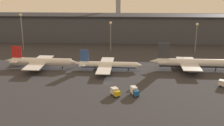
# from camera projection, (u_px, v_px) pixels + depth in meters

# --- Properties ---
(ground) EXTENTS (600.00, 600.00, 0.00)m
(ground) POSITION_uv_depth(u_px,v_px,m) (107.00, 83.00, 131.44)
(ground) COLOR #2D2D33
(terminal_building) EXTENTS (193.57, 22.77, 20.65)m
(terminal_building) POSITION_uv_depth(u_px,v_px,m) (115.00, 28.00, 220.50)
(terminal_building) COLOR #3D424C
(terminal_building) RESTS_ON ground
(airplane_1) EXTENTS (40.54, 28.52, 12.16)m
(airplane_1) POSITION_uv_depth(u_px,v_px,m) (41.00, 62.00, 153.15)
(airplane_1) COLOR silver
(airplane_1) RESTS_ON ground
(airplane_2) EXTENTS (37.29, 31.15, 11.01)m
(airplane_2) POSITION_uv_depth(u_px,v_px,m) (107.00, 65.00, 150.11)
(airplane_2) COLOR white
(airplane_2) RESTS_ON ground
(airplane_3) EXTENTS (45.10, 26.41, 14.76)m
(airplane_3) POSITION_uv_depth(u_px,v_px,m) (191.00, 63.00, 149.85)
(airplane_3) COLOR silver
(airplane_3) RESTS_ON ground
(service_vehicle_0) EXTENTS (3.89, 5.83, 3.52)m
(service_vehicle_0) POSITION_uv_depth(u_px,v_px,m) (134.00, 91.00, 117.19)
(service_vehicle_0) COLOR #195199
(service_vehicle_0) RESTS_ON ground
(service_vehicle_1) EXTENTS (4.40, 5.30, 3.31)m
(service_vehicle_1) POSITION_uv_depth(u_px,v_px,m) (115.00, 92.00, 116.65)
(service_vehicle_1) COLOR gold
(service_vehicle_1) RESTS_ON ground
(lamp_post_0) EXTENTS (1.80, 1.80, 25.15)m
(lamp_post_0) POSITION_uv_depth(u_px,v_px,m) (22.00, 27.00, 188.69)
(lamp_post_0) COLOR slate
(lamp_post_0) RESTS_ON ground
(lamp_post_1) EXTENTS (1.80, 1.80, 20.37)m
(lamp_post_1) POSITION_uv_depth(u_px,v_px,m) (111.00, 32.00, 186.50)
(lamp_post_1) COLOR slate
(lamp_post_1) RESTS_ON ground
(lamp_post_2) EXTENTS (1.80, 1.80, 19.83)m
(lamp_post_2) POSITION_uv_depth(u_px,v_px,m) (196.00, 33.00, 183.81)
(lamp_post_2) COLOR slate
(lamp_post_2) RESTS_ON ground
(control_tower) EXTENTS (9.00, 9.00, 49.60)m
(control_tower) POSITION_uv_depth(u_px,v_px,m) (118.00, 1.00, 252.68)
(control_tower) COLOR #99999E
(control_tower) RESTS_ON ground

